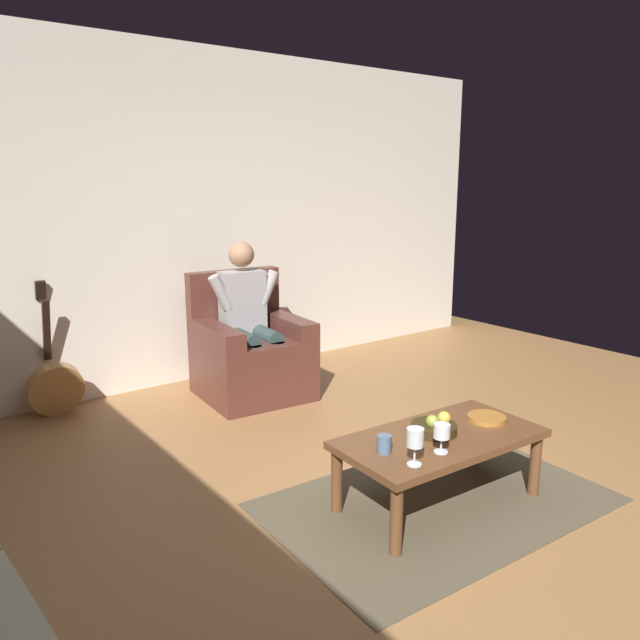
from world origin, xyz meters
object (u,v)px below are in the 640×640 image
Objects in this scene: armchair at (250,355)px; candle_jar at (384,444)px; wine_glass_far at (415,440)px; decorative_dish at (487,418)px; coffee_table at (440,445)px; fruit_bowl at (435,427)px; person_seated at (249,316)px; wine_glass_near at (442,433)px; guitar at (55,385)px.

candle_jar is (0.48, 2.07, 0.10)m from armchair.
decorative_dish is at bearing -168.10° from wine_glass_far.
coffee_table is at bearing -1.53° from decorative_dish.
coffee_table is 4.65× the size of fruit_bowl.
person_seated is (-0.00, -0.00, 0.32)m from armchair.
decorative_dish is at bearing 102.26° from person_seated.
wine_glass_near is at bearing 43.01° from coffee_table.
person_seated is at bearing -102.95° from candle_jar.
wine_glass_far is at bearing 5.16° from wine_glass_near.
wine_glass_near is at bearing 88.57° from armchair.
coffee_table is at bearing 92.32° from armchair.
person_seated reaches higher than guitar.
fruit_bowl is at bearing -150.50° from wine_glass_far.
armchair reaches higher than wine_glass_far.
coffee_table is 0.09m from fruit_bowl.
guitar is 4.09× the size of fruit_bowl.
armchair is 1.45m from guitar.
person_seated is 2.31m from wine_glass_far.
wine_glass_near reaches higher than coffee_table.
armchair is 5.37× the size of wine_glass_far.
coffee_table is 0.43m from wine_glass_far.
person_seated is 5.79× the size of decorative_dish.
person_seated reaches higher than coffee_table.
armchair is 0.80× the size of person_seated.
wine_glass_near is (0.15, 0.14, 0.15)m from coffee_table.
guitar is 2.90m from wine_glass_far.
person_seated is 1.09× the size of coffee_table.
candle_jar is (0.02, -0.18, -0.08)m from wine_glass_far.
guitar reaches higher than wine_glass_near.
wine_glass_far is 0.86× the size of decorative_dish.
armchair is 2.26m from wine_glass_near.
fruit_bowl is at bearing 116.62° from guitar.
armchair is 10.90× the size of candle_jar.
guitar is at bearing -14.35° from armchair.
guitar is (1.37, -0.48, -0.42)m from person_seated.
fruit_bowl is (0.10, 2.06, -0.23)m from person_seated.
guitar is 3.06m from decorative_dish.
guitar is at bearing -57.65° from decorative_dish.
coffee_table is at bearing 92.32° from person_seated.
wine_glass_near is (0.25, 2.24, -0.16)m from person_seated.
person_seated is at bearing -96.41° from wine_glass_near.
armchair reaches higher than wine_glass_near.
wine_glass_far is (0.45, 2.26, -0.14)m from person_seated.
armchair is 0.32m from person_seated.
wine_glass_far is 0.75m from decorative_dish.
decorative_dish is (-0.37, 0.05, -0.02)m from fruit_bowl.
wine_glass_far is at bearing 96.68° from candle_jar.
candle_jar is at bearing -3.37° from coffee_table.
armchair is 2.10m from coffee_table.
guitar reaches higher than fruit_bowl.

